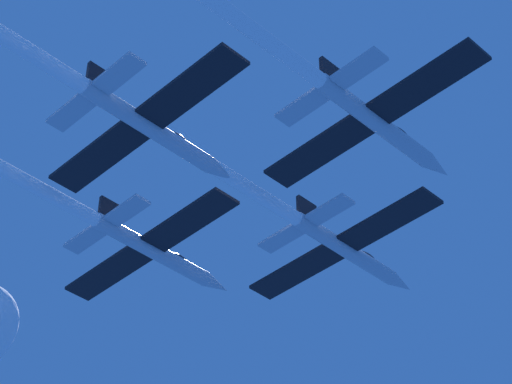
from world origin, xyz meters
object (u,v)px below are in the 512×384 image
(jet_left_wing, at_px, (49,194))
(jet_slot, at_px, (9,39))
(jet_right_wing, at_px, (278,49))
(jet_lead, at_px, (242,184))

(jet_left_wing, xyz_separation_m, jet_slot, (12.13, -12.28, 0.02))
(jet_slot, bearing_deg, jet_right_wing, 49.90)
(jet_left_wing, height_order, jet_slot, jet_slot)
(jet_lead, distance_m, jet_slot, 23.19)
(jet_left_wing, bearing_deg, jet_right_wing, 5.41)
(jet_lead, relative_size, jet_right_wing, 1.10)
(jet_slot, bearing_deg, jet_lead, 90.67)
(jet_right_wing, xyz_separation_m, jet_slot, (-12.29, -14.60, -0.64))
(jet_lead, relative_size, jet_left_wing, 1.08)
(jet_right_wing, relative_size, jet_slot, 0.91)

